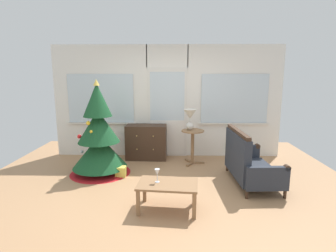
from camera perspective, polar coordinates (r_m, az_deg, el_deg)
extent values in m
plane|color=#AD7F56|center=(4.63, -0.79, -13.57)|extent=(6.76, 6.76, 0.00)
cube|color=white|center=(6.55, -13.66, 4.97)|extent=(2.15, 0.08, 2.55)
cube|color=white|center=(6.48, 13.52, 4.91)|extent=(2.15, 0.08, 2.55)
cube|color=white|center=(6.31, -0.15, 14.38)|extent=(0.94, 0.08, 0.50)
cube|color=silver|center=(6.32, -0.15, 2.79)|extent=(0.90, 0.05, 2.05)
cube|color=white|center=(6.41, -0.16, -2.34)|extent=(0.78, 0.02, 0.80)
cube|color=silver|center=(6.26, -0.16, 6.16)|extent=(0.78, 0.01, 1.10)
cube|color=silver|center=(6.49, -13.82, 5.57)|extent=(1.50, 0.01, 1.10)
cube|color=silver|center=(6.41, 13.66, 5.52)|extent=(1.50, 0.01, 1.10)
cube|color=silver|center=(6.55, -13.62, 0.59)|extent=(1.59, 0.06, 0.03)
cube|color=silver|center=(6.48, 13.45, 0.49)|extent=(1.59, 0.06, 0.03)
cylinder|color=#4C331E|center=(5.58, -13.89, -8.46)|extent=(0.10, 0.10, 0.20)
cone|color=red|center=(5.59, -13.87, -8.93)|extent=(1.16, 1.16, 0.10)
cone|color=#194C28|center=(5.48, -14.05, -5.15)|extent=(1.04, 1.04, 0.62)
cone|color=#194C28|center=(5.36, -14.29, -0.01)|extent=(0.79, 0.79, 0.62)
cone|color=#194C28|center=(5.29, -14.54, 5.31)|extent=(0.54, 0.54, 0.62)
cone|color=#E0BC4C|center=(5.27, -14.71, 8.79)|extent=(0.12, 0.12, 0.12)
sphere|color=red|center=(5.52, -17.96, -2.09)|extent=(0.08, 0.08, 0.08)
sphere|color=gold|center=(5.08, -15.71, -1.13)|extent=(0.05, 0.05, 0.05)
sphere|color=silver|center=(5.76, -14.89, -1.77)|extent=(0.07, 0.07, 0.07)
sphere|color=#264CB2|center=(5.56, -12.71, 1.94)|extent=(0.06, 0.06, 0.06)
sphere|color=red|center=(5.71, -13.05, -1.07)|extent=(0.06, 0.06, 0.06)
sphere|color=gold|center=(5.16, -16.28, 0.60)|extent=(0.08, 0.08, 0.08)
sphere|color=silver|center=(5.77, -17.47, -5.12)|extent=(0.06, 0.06, 0.06)
sphere|color=#264CB2|center=(5.79, -12.26, -3.32)|extent=(0.07, 0.07, 0.07)
cube|color=#3D281C|center=(6.22, -4.54, -3.35)|extent=(0.91, 0.44, 0.78)
sphere|color=tan|center=(5.99, -6.54, -2.07)|extent=(0.03, 0.03, 0.03)
sphere|color=tan|center=(5.94, -3.11, -2.12)|extent=(0.03, 0.03, 0.03)
sphere|color=tan|center=(6.06, -6.48, -4.84)|extent=(0.03, 0.03, 0.03)
sphere|color=tan|center=(6.01, -3.08, -4.91)|extent=(0.03, 0.03, 0.03)
cylinder|color=#3D281C|center=(4.76, 23.15, -12.84)|extent=(0.05, 0.05, 0.14)
cylinder|color=#3D281C|center=(5.83, 18.00, -8.11)|extent=(0.05, 0.05, 0.14)
cylinder|color=#3D281C|center=(4.55, 16.09, -13.50)|extent=(0.05, 0.05, 0.14)
cylinder|color=#3D281C|center=(5.66, 12.22, -8.40)|extent=(0.05, 0.05, 0.14)
cube|color=#282D38|center=(5.14, 17.26, -9.01)|extent=(0.78, 1.22, 0.14)
cube|color=#282D38|center=(4.93, 14.20, -5.04)|extent=(0.18, 1.19, 0.62)
cube|color=#3D281C|center=(4.85, 14.39, -1.18)|extent=(0.14, 1.16, 0.06)
cube|color=#282D38|center=(4.54, 19.99, -10.25)|extent=(0.67, 0.13, 0.38)
cylinder|color=#3D281C|center=(4.60, 23.53, -7.98)|extent=(0.09, 0.09, 0.09)
cube|color=#282D38|center=(5.67, 15.24, -5.73)|extent=(0.67, 0.13, 0.38)
cylinder|color=#3D281C|center=(5.72, 18.12, -3.99)|extent=(0.09, 0.09, 0.09)
cylinder|color=#8E6642|center=(5.81, 5.17, -1.01)|extent=(0.48, 0.48, 0.02)
cylinder|color=#8E6642|center=(5.90, 5.11, -4.50)|extent=(0.07, 0.07, 0.71)
cube|color=#8E6642|center=(6.01, 6.59, -7.57)|extent=(0.20, 0.05, 0.04)
cube|color=#8E6642|center=(6.12, 4.22, -7.17)|extent=(0.14, 0.20, 0.04)
cube|color=#8E6642|center=(5.86, 4.36, -8.01)|extent=(0.14, 0.20, 0.04)
sphere|color=silver|center=(5.83, 4.57, -0.03)|extent=(0.16, 0.16, 0.16)
cylinder|color=silver|center=(5.81, 4.59, 1.22)|extent=(0.02, 0.02, 0.06)
cone|color=silver|center=(5.79, 4.61, 2.49)|extent=(0.28, 0.28, 0.20)
cube|color=#8E6642|center=(3.94, -0.06, -11.99)|extent=(0.88, 0.60, 0.03)
cube|color=#8E6642|center=(3.89, -6.23, -15.62)|extent=(0.05, 0.05, 0.37)
cube|color=#8E6642|center=(3.81, 5.47, -16.22)|extent=(0.05, 0.05, 0.37)
cube|color=#8E6642|center=(4.28, -4.90, -13.03)|extent=(0.05, 0.05, 0.37)
cube|color=#8E6642|center=(4.20, 5.60, -13.50)|extent=(0.05, 0.05, 0.37)
cylinder|color=silver|center=(3.97, -2.24, -11.53)|extent=(0.06, 0.06, 0.01)
cylinder|color=silver|center=(3.95, -2.25, -10.84)|extent=(0.01, 0.01, 0.10)
cone|color=silver|center=(3.92, -2.26, -9.55)|extent=(0.08, 0.08, 0.09)
cube|color=#D8C64C|center=(5.31, -9.80, -9.33)|extent=(0.19, 0.17, 0.19)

